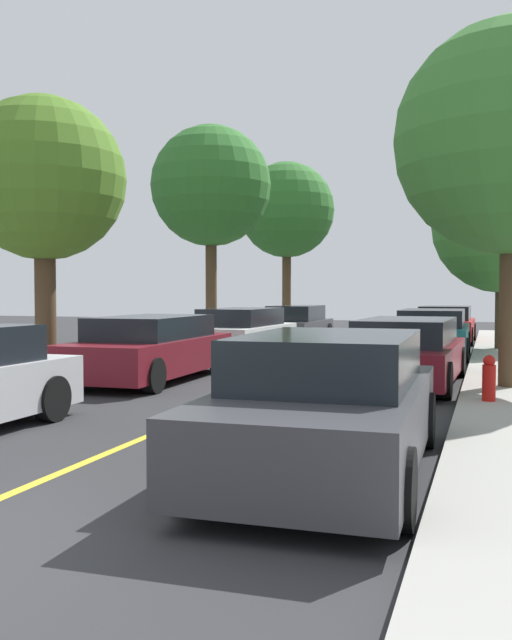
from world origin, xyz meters
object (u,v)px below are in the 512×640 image
parked_car_right_near (407,352)px  street_tree_right_near (503,224)px  parked_car_left_farthest (296,325)px  street_tree_left_near (211,187)px  parked_car_right_far (433,333)px  parked_car_left_far (242,333)px  parked_car_right_nearest (328,406)px  parked_car_left_near (150,348)px  street_tree_right_nearest (512,139)px  parked_car_right_farthest (446,325)px  street_tree_left_far (287,211)px  street_tree_left_nearest (44,180)px  fire_hydrant (489,378)px

parked_car_right_near → street_tree_right_near: bearing=77.3°
parked_car_left_farthest → street_tree_left_near: size_ratio=0.66×
parked_car_right_far → parked_car_left_far: bearing=-162.7°
street_tree_left_near → street_tree_right_near: 8.86m
parked_car_left_farthest → street_tree_left_near: 5.95m
parked_car_right_nearest → parked_car_right_far: parked_car_right_nearest is taller
parked_car_left_near → street_tree_right_nearest: 7.84m
street_tree_right_nearest → parked_car_right_farthest: bearing=98.2°
parked_car_right_far → street_tree_left_far: (-6.85, 9.08, 4.64)m
street_tree_right_near → street_tree_right_nearest: bearing=-90.0°
parked_car_left_near → street_tree_left_nearest: street_tree_left_nearest is taller
parked_car_right_near → street_tree_left_nearest: size_ratio=0.86×
street_tree_left_nearest → street_tree_left_near: street_tree_left_near is taller
parked_car_left_near → parked_car_left_farthest: size_ratio=1.05×
parked_car_left_far → fire_hydrant: (6.53, -7.07, -0.18)m
parked_car_right_near → parked_car_right_far: parked_car_right_far is taller
parked_car_left_near → parked_car_left_far: parked_car_left_far is taller
parked_car_right_nearest → street_tree_left_far: (-6.85, 22.11, 4.63)m
parked_car_left_farthest → fire_hydrant: bearing=-62.8°
parked_car_right_near → parked_car_right_farthest: (0.00, 11.93, -0.00)m
parked_car_left_farthest → parked_car_right_far: parked_car_left_farthest is taller
street_tree_left_near → street_tree_right_nearest: 11.38m
parked_car_right_far → parked_car_right_farthest: 5.78m
parked_car_right_nearest → parked_car_right_farthest: parked_car_right_nearest is taller
parked_car_right_far → street_tree_right_nearest: 7.99m
street_tree_left_near → street_tree_left_nearest: bearing=-90.0°
street_tree_left_near → street_tree_right_near: size_ratio=1.20×
parked_car_right_far → parked_car_right_near: bearing=-90.0°
parked_car_left_near → parked_car_right_near: size_ratio=1.00×
parked_car_right_near → street_tree_left_nearest: bearing=-164.6°
parked_car_right_near → street_tree_right_nearest: street_tree_right_nearest is taller
parked_car_right_far → street_tree_left_near: bearing=175.3°
street_tree_right_nearest → fire_hydrant: bearing=-99.7°
street_tree_left_far → fire_hydrant: street_tree_left_far is taller
parked_car_left_farthest → fire_hydrant: size_ratio=6.45×
parked_car_right_nearest → street_tree_right_nearest: 7.51m
parked_car_right_nearest → street_tree_right_nearest: street_tree_right_nearest is taller
street_tree_left_far → parked_car_left_near: bearing=-83.6°
street_tree_left_near → street_tree_right_near: street_tree_left_near is taller
parked_car_left_farthest → parked_car_right_nearest: 17.82m
street_tree_left_far → parked_car_right_far: bearing=-53.0°
parked_car_right_nearest → fire_hydrant: bearing=71.1°
street_tree_right_nearest → fire_hydrant: street_tree_right_nearest is taller
parked_car_right_far → street_tree_right_nearest: size_ratio=0.68×
street_tree_left_nearest → street_tree_right_nearest: street_tree_right_nearest is taller
parked_car_left_far → fire_hydrant: bearing=-47.3°
fire_hydrant → street_tree_right_near: bearing=88.3°
parked_car_left_near → street_tree_right_near: (6.85, 8.99, 3.15)m
street_tree_left_nearest → street_tree_left_far: bearing=90.0°
parked_car_left_near → parked_car_right_near: bearing=10.6°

